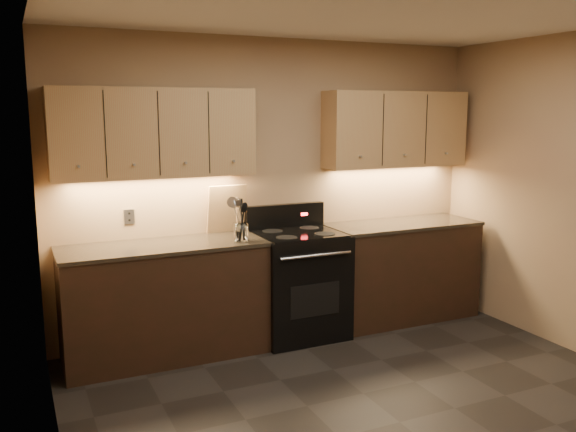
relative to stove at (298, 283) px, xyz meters
name	(u,v)px	position (x,y,z in m)	size (l,w,h in m)	color
floor	(400,422)	(-0.08, -1.68, -0.48)	(4.00, 4.00, 0.00)	black
wall_back	(275,187)	(-0.08, 0.32, 0.82)	(4.00, 0.04, 2.60)	tan
wall_left	(55,256)	(-2.08, -1.68, 0.82)	(0.04, 4.00, 2.60)	tan
counter_left	(165,301)	(-1.18, 0.02, -0.01)	(1.62, 0.62, 0.93)	black
counter_right	(400,270)	(1.10, 0.02, -0.01)	(1.46, 0.62, 0.93)	black
stove	(298,283)	(0.00, 0.00, 0.00)	(0.76, 0.68, 1.14)	black
upper_cab_left	(154,133)	(-1.18, 0.17, 1.32)	(1.60, 0.30, 0.70)	#A58852
upper_cab_right	(396,129)	(1.10, 0.17, 1.32)	(1.44, 0.30, 0.70)	#A58852
outlet_plate	(129,217)	(-1.38, 0.31, 0.64)	(0.09, 0.01, 0.12)	#B2B5BA
utensil_crock	(241,232)	(-0.57, -0.11, 0.52)	(0.14, 0.14, 0.15)	white
cutting_board	(227,209)	(-0.56, 0.26, 0.66)	(0.34, 0.02, 0.43)	tan
wooden_spoon	(236,219)	(-0.61, -0.11, 0.63)	(0.06, 0.06, 0.33)	tan
black_spoon	(240,220)	(-0.57, -0.10, 0.62)	(0.06, 0.06, 0.31)	black
black_turner	(243,219)	(-0.56, -0.14, 0.64)	(0.08, 0.08, 0.34)	black
steel_spatula	(244,218)	(-0.53, -0.10, 0.64)	(0.08, 0.08, 0.34)	silver
steel_skimmer	(245,219)	(-0.54, -0.14, 0.64)	(0.09, 0.09, 0.34)	silver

